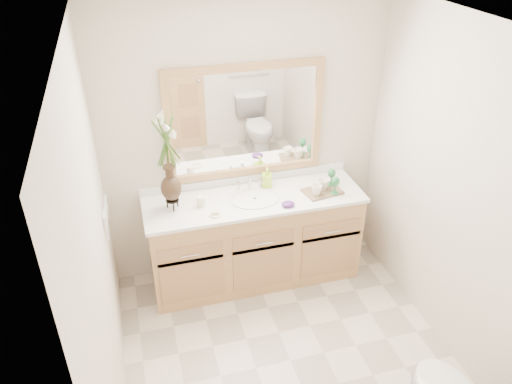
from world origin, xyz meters
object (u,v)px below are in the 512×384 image
object	(u,v)px
tumbler	(201,201)
tray	(322,191)
soap_bottle	(267,178)
flower_vase	(167,148)

from	to	relation	value
tumbler	tray	distance (m)	1.03
soap_bottle	tray	distance (m)	0.48
soap_bottle	flower_vase	bearing A→B (deg)	-155.75
tumbler	tray	size ratio (longest dim) A/B	0.28
soap_bottle	tumbler	bearing A→B (deg)	-150.19
flower_vase	soap_bottle	size ratio (longest dim) A/B	4.93
tumbler	soap_bottle	world-z (taller)	soap_bottle
tumbler	tray	bearing A→B (deg)	-3.41
flower_vase	tray	world-z (taller)	flower_vase
tumbler	tray	xyz separation A→B (m)	(1.03, -0.06, -0.04)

